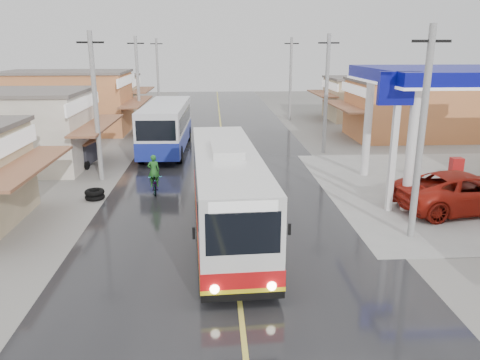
{
  "coord_description": "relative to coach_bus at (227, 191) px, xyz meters",
  "views": [
    {
      "loc": [
        -0.69,
        -16.66,
        7.27
      ],
      "look_at": [
        0.42,
        2.68,
        1.66
      ],
      "focal_mm": 35.0,
      "sensor_mm": 36.0,
      "label": 1
    }
  ],
  "objects": [
    {
      "name": "ground",
      "position": [
        0.21,
        -0.84,
        -1.74
      ],
      "size": [
        120.0,
        120.0,
        0.0
      ],
      "primitive_type": "plane",
      "color": "slate",
      "rests_on": "ground"
    },
    {
      "name": "road",
      "position": [
        0.21,
        14.16,
        -1.73
      ],
      "size": [
        12.0,
        90.0,
        0.02
      ],
      "primitive_type": "cube",
      "color": "black",
      "rests_on": "ground"
    },
    {
      "name": "centre_line",
      "position": [
        0.21,
        14.16,
        -1.72
      ],
      "size": [
        0.15,
        90.0,
        0.01
      ],
      "primitive_type": "cube",
      "color": "#D8CC4C",
      "rests_on": "road"
    },
    {
      "name": "shopfronts_left",
      "position": [
        -12.79,
        17.16,
        -1.74
      ],
      "size": [
        11.0,
        44.0,
        5.2
      ],
      "primitive_type": null,
      "color": "tan",
      "rests_on": "ground"
    },
    {
      "name": "shopfronts_right",
      "position": [
        15.21,
        11.16,
        -1.74
      ],
      "size": [
        11.0,
        44.0,
        4.8
      ],
      "primitive_type": null,
      "color": "#B4AA9D",
      "rests_on": "ground"
    },
    {
      "name": "utility_poles_left",
      "position": [
        -6.79,
        15.16,
        -1.74
      ],
      "size": [
        1.6,
        50.0,
        8.0
      ],
      "primitive_type": null,
      "color": "gray",
      "rests_on": "ground"
    },
    {
      "name": "utility_poles_right",
      "position": [
        7.21,
        14.16,
        -1.74
      ],
      "size": [
        1.6,
        36.0,
        8.0
      ],
      "primitive_type": null,
      "color": "gray",
      "rests_on": "ground"
    },
    {
      "name": "coach_bus",
      "position": [
        0.0,
        0.0,
        0.0
      ],
      "size": [
        3.15,
        11.67,
        3.61
      ],
      "rotation": [
        0.0,
        0.0,
        0.05
      ],
      "color": "silver",
      "rests_on": "road"
    },
    {
      "name": "second_bus",
      "position": [
        -3.76,
        15.22,
        0.06
      ],
      "size": [
        3.0,
        10.16,
        3.35
      ],
      "rotation": [
        0.0,
        0.0,
        -0.03
      ],
      "color": "silver",
      "rests_on": "road"
    },
    {
      "name": "jeepney",
      "position": [
        10.85,
        2.04,
        -0.86
      ],
      "size": [
        6.74,
        3.85,
        1.77
      ],
      "primitive_type": "imported",
      "rotation": [
        0.0,
        0.0,
        1.72
      ],
      "color": "#A51C10",
      "rests_on": "ground"
    },
    {
      "name": "cyclist",
      "position": [
        -3.5,
        5.49,
        -1.08
      ],
      "size": [
        0.95,
        1.96,
        2.03
      ],
      "rotation": [
        0.0,
        0.0,
        0.16
      ],
      "color": "black",
      "rests_on": "ground"
    },
    {
      "name": "tricycle_near",
      "position": [
        -8.54,
        11.28,
        -0.87
      ],
      "size": [
        1.64,
        2.19,
        1.53
      ],
      "rotation": [
        0.0,
        0.0,
        -0.19
      ],
      "color": "#26262D",
      "rests_on": "ground"
    },
    {
      "name": "tyre_stack",
      "position": [
        -6.32,
        4.61,
        -1.5
      ],
      "size": [
        0.96,
        0.96,
        0.49
      ],
      "color": "black",
      "rests_on": "ground"
    }
  ]
}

